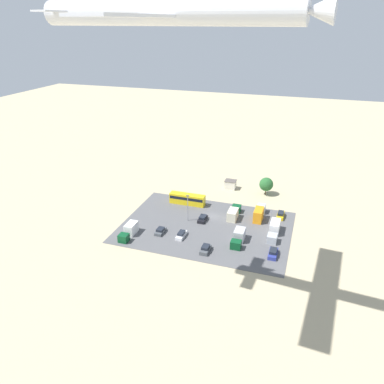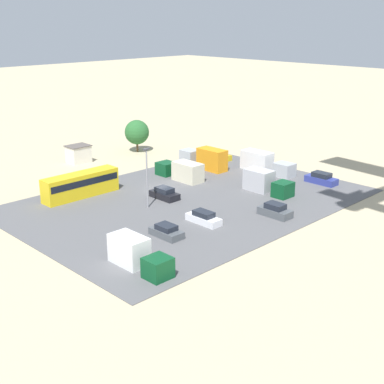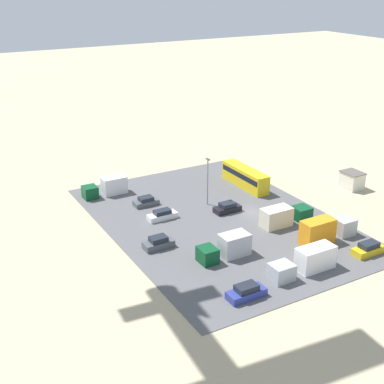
% 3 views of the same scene
% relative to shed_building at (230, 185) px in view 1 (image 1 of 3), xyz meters
% --- Properties ---
extents(ground_plane, '(400.00, 400.00, 0.00)m').
position_rel_shed_building_xyz_m(ground_plane, '(0.42, 21.27, -1.51)').
color(ground_plane, tan).
extents(parking_lot_surface, '(45.59, 32.38, 0.08)m').
position_rel_shed_building_xyz_m(parking_lot_surface, '(0.42, 27.43, -1.47)').
color(parking_lot_surface, '#565659').
rests_on(parking_lot_surface, ground).
extents(shed_building, '(3.73, 3.13, 2.99)m').
position_rel_shed_building_xyz_m(shed_building, '(0.00, 0.00, 0.00)').
color(shed_building, silver).
rests_on(shed_building, ground).
extents(bus, '(10.99, 2.53, 3.29)m').
position_rel_shed_building_xyz_m(bus, '(9.90, 15.73, 0.35)').
color(bus, gold).
rests_on(bus, ground).
extents(parked_car_0, '(1.97, 4.02, 1.42)m').
position_rel_shed_building_xyz_m(parked_car_0, '(11.01, 34.44, -0.84)').
color(parked_car_0, '#4C5156').
rests_on(parked_car_0, ground).
extents(parked_car_1, '(1.99, 4.71, 1.66)m').
position_rel_shed_building_xyz_m(parked_car_1, '(-18.84, 35.55, -0.73)').
color(parked_car_1, navy).
rests_on(parked_car_1, ground).
extents(parked_car_2, '(1.98, 4.20, 1.65)m').
position_rel_shed_building_xyz_m(parked_car_2, '(-2.91, 39.06, -0.74)').
color(parked_car_2, '#4C5156').
rests_on(parked_car_2, ground).
extents(parked_car_3, '(1.98, 4.28, 1.54)m').
position_rel_shed_building_xyz_m(parked_car_3, '(2.31, 24.38, -0.78)').
color(parked_car_3, black).
rests_on(parked_car_3, ground).
extents(parked_car_4, '(1.92, 4.63, 1.64)m').
position_rel_shed_building_xyz_m(parked_car_4, '(-18.36, 15.29, -0.74)').
color(parked_car_4, gold).
rests_on(parked_car_4, ground).
extents(parked_car_5, '(1.74, 4.59, 1.47)m').
position_rel_shed_building_xyz_m(parked_car_5, '(5.04, 34.47, -0.81)').
color(parked_car_5, silver).
rests_on(parked_car_5, ground).
extents(parked_truck_0, '(2.39, 7.49, 2.94)m').
position_rel_shed_building_xyz_m(parked_truck_0, '(18.26, 38.20, -0.08)').
color(parked_truck_0, '#0C4723').
rests_on(parked_truck_0, ground).
extents(parked_truck_1, '(2.35, 8.92, 3.45)m').
position_rel_shed_building_xyz_m(parked_truck_1, '(-12.56, 17.74, 0.16)').
color(parked_truck_1, '#ADB2B7').
rests_on(parked_truck_1, ground).
extents(parked_truck_2, '(2.52, 8.40, 2.85)m').
position_rel_shed_building_xyz_m(parked_truck_2, '(-5.53, 19.50, -0.12)').
color(parked_truck_2, '#0C4723').
rests_on(parked_truck_2, ground).
extents(parked_truck_3, '(2.58, 7.24, 2.99)m').
position_rel_shed_building_xyz_m(parked_truck_3, '(-9.65, 32.28, -0.06)').
color(parked_truck_3, '#0C4723').
rests_on(parked_truck_3, ground).
extents(parked_truck_4, '(2.42, 9.37, 3.05)m').
position_rel_shed_building_xyz_m(parked_truck_4, '(-17.78, 25.73, -0.03)').
color(parked_truck_4, '#ADB2B7').
rests_on(parked_truck_4, ground).
extents(tree_near_shed, '(4.44, 4.44, 5.87)m').
position_rel_shed_building_xyz_m(tree_near_shed, '(-11.95, 0.99, 2.13)').
color(tree_near_shed, brown).
rests_on(tree_near_shed, ground).
extents(light_pole_lot_centre, '(0.90, 0.28, 7.87)m').
position_rel_shed_building_xyz_m(light_pole_lot_centre, '(6.33, 25.63, 2.93)').
color(light_pole_lot_centre, gray).
rests_on(light_pole_lot_centre, ground).
extents(airplane, '(40.45, 33.98, 9.05)m').
position_rel_shed_building_xyz_m(airplane, '(-4.40, 62.96, 51.18)').
color(airplane, white).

